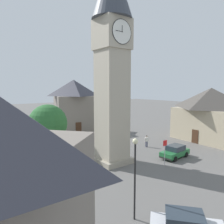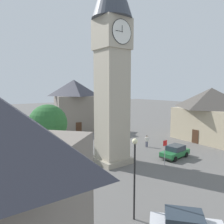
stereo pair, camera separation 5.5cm
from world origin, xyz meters
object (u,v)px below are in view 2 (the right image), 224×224
(car_blue_kerb, at_px, (44,170))
(tree, at_px, (48,123))
(pedestrian, at_px, (147,140))
(car_red_corner, at_px, (175,152))
(lamp_post, at_px, (135,166))
(road_sign, at_px, (165,148))
(clock_tower, at_px, (112,44))
(building_shop_left, at_px, (74,105))
(building_hall_far, at_px, (210,114))

(car_blue_kerb, xyz_separation_m, tree, (-3.16, -7.03, 3.21))
(pedestrian, bearing_deg, car_red_corner, 82.46)
(pedestrian, xyz_separation_m, lamp_post, (13.18, 11.46, 2.56))
(pedestrian, distance_m, road_sign, 7.43)
(car_blue_kerb, bearing_deg, clock_tower, 176.69)
(pedestrian, distance_m, building_shop_left, 18.39)
(car_blue_kerb, bearing_deg, lamp_post, 103.71)
(clock_tower, xyz_separation_m, lamp_post, (5.35, 9.43, -9.68))
(building_shop_left, relative_size, building_hall_far, 0.92)
(car_red_corner, relative_size, pedestrian, 2.51)
(car_blue_kerb, xyz_separation_m, pedestrian, (-15.60, -1.58, 0.25))
(pedestrian, bearing_deg, clock_tower, 14.54)
(car_blue_kerb, distance_m, road_sign, 12.77)
(building_shop_left, relative_size, lamp_post, 1.88)
(tree, relative_size, building_shop_left, 0.64)
(car_red_corner, xyz_separation_m, building_hall_far, (-11.89, -2.13, 3.59))
(road_sign, bearing_deg, building_hall_far, -168.59)
(building_hall_far, bearing_deg, car_red_corner, 10.16)
(car_blue_kerb, relative_size, road_sign, 1.49)
(building_shop_left, relative_size, road_sign, 3.60)
(car_red_corner, distance_m, building_shop_left, 23.66)
(clock_tower, distance_m, car_red_corner, 14.76)
(car_red_corner, distance_m, tree, 16.31)
(pedestrian, xyz_separation_m, tree, (12.43, -5.45, 2.96))
(clock_tower, bearing_deg, lamp_post, 60.42)
(clock_tower, relative_size, lamp_post, 4.20)
(car_blue_kerb, relative_size, building_hall_far, 0.38)
(tree, xyz_separation_m, building_hall_far, (-23.61, 8.75, 0.38))
(pedestrian, height_order, tree, tree)
(car_red_corner, height_order, building_shop_left, building_shop_left)
(lamp_post, bearing_deg, pedestrian, -138.99)
(car_blue_kerb, distance_m, pedestrian, 15.68)
(pedestrian, xyz_separation_m, building_hall_far, (-11.17, 3.30, 3.35))
(tree, bearing_deg, car_blue_kerb, 65.79)
(car_red_corner, bearing_deg, car_blue_kerb, -14.51)
(clock_tower, relative_size, building_shop_left, 2.24)
(tree, distance_m, building_shop_left, 15.94)
(lamp_post, bearing_deg, road_sign, -151.29)
(car_red_corner, xyz_separation_m, road_sign, (3.08, 0.89, 1.14))
(car_red_corner, bearing_deg, clock_tower, -25.56)
(clock_tower, xyz_separation_m, building_shop_left, (-5.46, -19.79, -8.09))
(clock_tower, xyz_separation_m, pedestrian, (-7.83, -2.03, -12.23))
(car_blue_kerb, relative_size, car_red_corner, 0.98)
(building_hall_far, bearing_deg, tree, -20.33)
(building_hall_far, bearing_deg, pedestrian, -16.46)
(car_red_corner, distance_m, road_sign, 3.40)
(tree, xyz_separation_m, building_shop_left, (-10.06, -12.31, 1.18))
(car_red_corner, height_order, lamp_post, lamp_post)
(road_sign, bearing_deg, pedestrian, -120.97)
(car_blue_kerb, bearing_deg, tree, -114.21)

